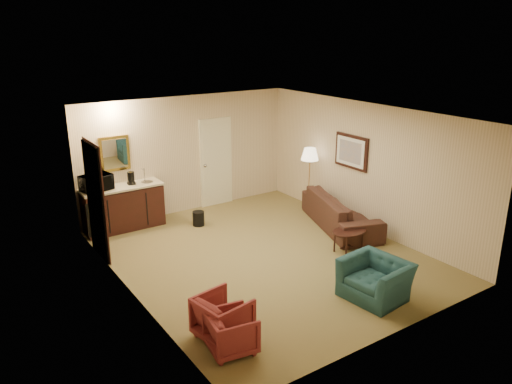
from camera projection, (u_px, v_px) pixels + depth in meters
The scene contains 12 objects.
ground at pixel (264, 256), 9.15m from camera, with size 6.00×6.00×0.00m, color olive.
room_walls at pixel (236, 157), 9.17m from camera, with size 5.02×6.01×2.61m.
wetbar_cabinet at pixel (123, 207), 10.28m from camera, with size 1.64×0.58×0.92m, color #341310.
sofa at pixel (341, 206), 10.38m from camera, with size 2.30×0.67×0.90m, color black.
teal_armchair at pixel (376, 273), 7.62m from camera, with size 0.95×0.61×0.83m, color #214F54.
rose_chair_near at pixel (223, 315), 6.65m from camera, with size 0.65×0.61×0.66m, color maroon.
rose_chair_far at pixel (231, 330), 6.38m from camera, with size 0.58×0.54×0.60m, color maroon.
coffee_table at pixel (349, 241), 9.30m from camera, with size 0.71×0.48×0.41m, color black.
floor_lamp at pixel (309, 180), 11.20m from camera, with size 0.39×0.39×1.47m, color gold.
waste_bin at pixel (198, 219), 10.52m from camera, with size 0.25×0.25×0.31m, color black.
microwave at pixel (96, 181), 9.81m from camera, with size 0.58×0.32×0.39m, color black.
coffee_maker at pixel (131, 178), 10.21m from camera, with size 0.14×0.14×0.27m, color black.
Camera 1 is at (-4.78, -6.82, 3.98)m, focal length 35.00 mm.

